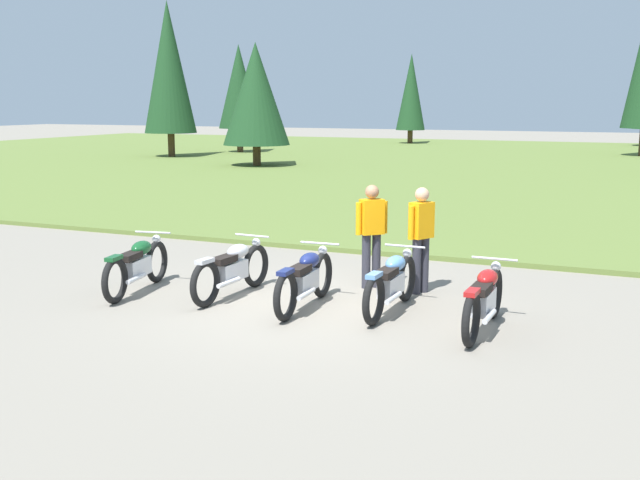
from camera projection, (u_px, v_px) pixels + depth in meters
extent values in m
plane|color=gray|center=(304.00, 307.00, 11.16)|extent=(140.00, 140.00, 0.00)
cube|color=#5B7033|center=(542.00, 167.00, 34.58)|extent=(80.00, 44.00, 0.10)
cylinder|color=#47331E|center=(240.00, 141.00, 43.76)|extent=(0.36, 0.36, 1.46)
cone|color=#193D1E|center=(239.00, 86.00, 43.20)|extent=(2.38, 2.38, 4.71)
cylinder|color=#47331E|center=(257.00, 156.00, 34.56)|extent=(0.36, 0.36, 1.04)
cone|color=#193D1E|center=(256.00, 94.00, 34.06)|extent=(3.02, 3.02, 4.54)
cylinder|color=#47331E|center=(410.00, 137.00, 52.99)|extent=(0.36, 0.36, 1.02)
cone|color=#193D1E|center=(411.00, 92.00, 52.43)|extent=(2.01, 2.01, 5.19)
cylinder|color=#47331E|center=(171.00, 146.00, 40.22)|extent=(0.36, 0.36, 1.34)
cone|color=#193D1E|center=(169.00, 67.00, 39.49)|extent=(2.71, 2.71, 6.76)
torus|color=black|center=(157.00, 262.00, 12.64)|extent=(0.22, 0.71, 0.70)
torus|color=black|center=(115.00, 281.00, 11.30)|extent=(0.22, 0.71, 0.70)
cube|color=silver|center=(137.00, 267.00, 11.96)|extent=(0.30, 0.66, 0.28)
ellipsoid|color=#144C23|center=(141.00, 248.00, 12.08)|extent=(0.34, 0.52, 0.22)
cube|color=black|center=(130.00, 256.00, 11.71)|extent=(0.30, 0.51, 0.10)
cube|color=#144C23|center=(114.00, 258.00, 11.24)|extent=(0.19, 0.34, 0.06)
cylinder|color=silver|center=(153.00, 232.00, 12.45)|extent=(0.62, 0.14, 0.03)
sphere|color=silver|center=(156.00, 239.00, 12.59)|extent=(0.14, 0.14, 0.14)
cylinder|color=silver|center=(136.00, 278.00, 11.66)|extent=(0.16, 0.55, 0.07)
torus|color=black|center=(256.00, 266.00, 12.32)|extent=(0.14, 0.70, 0.70)
torus|color=black|center=(205.00, 284.00, 11.09)|extent=(0.14, 0.70, 0.70)
cube|color=silver|center=(232.00, 271.00, 11.70)|extent=(0.24, 0.65, 0.28)
ellipsoid|color=#B7B7BC|center=(238.00, 251.00, 11.81)|extent=(0.29, 0.49, 0.22)
cube|color=black|center=(223.00, 260.00, 11.47)|extent=(0.25, 0.49, 0.10)
cube|color=#B7B7BC|center=(205.00, 261.00, 11.03)|extent=(0.16, 0.33, 0.06)
cylinder|color=silver|center=(252.00, 236.00, 12.14)|extent=(0.62, 0.07, 0.03)
sphere|color=silver|center=(256.00, 242.00, 12.27)|extent=(0.14, 0.14, 0.14)
cylinder|color=silver|center=(229.00, 282.00, 11.39)|extent=(0.10, 0.55, 0.07)
torus|color=black|center=(322.00, 275.00, 11.67)|extent=(0.13, 0.70, 0.70)
torus|color=black|center=(286.00, 296.00, 10.39)|extent=(0.13, 0.70, 0.70)
cube|color=silver|center=(305.00, 282.00, 11.02)|extent=(0.23, 0.65, 0.28)
ellipsoid|color=navy|center=(310.00, 260.00, 11.14)|extent=(0.28, 0.49, 0.22)
cube|color=black|center=(299.00, 270.00, 10.78)|extent=(0.24, 0.49, 0.10)
cube|color=navy|center=(285.00, 272.00, 10.33)|extent=(0.15, 0.33, 0.06)
cylinder|color=silver|center=(320.00, 243.00, 11.49)|extent=(0.62, 0.06, 0.03)
sphere|color=silver|center=(323.00, 250.00, 11.62)|extent=(0.14, 0.14, 0.14)
cylinder|color=silver|center=(306.00, 294.00, 10.71)|extent=(0.09, 0.55, 0.07)
torus|color=black|center=(406.00, 278.00, 11.44)|extent=(0.11, 0.70, 0.70)
torus|color=black|center=(374.00, 300.00, 10.19)|extent=(0.11, 0.70, 0.70)
cube|color=silver|center=(391.00, 285.00, 10.81)|extent=(0.21, 0.64, 0.28)
ellipsoid|color=#598CC6|center=(395.00, 263.00, 10.92)|extent=(0.27, 0.48, 0.22)
cube|color=black|center=(386.00, 273.00, 10.57)|extent=(0.23, 0.48, 0.10)
cube|color=#598CC6|center=(374.00, 275.00, 10.13)|extent=(0.14, 0.32, 0.06)
cylinder|color=silver|center=(405.00, 246.00, 11.26)|extent=(0.62, 0.04, 0.03)
sphere|color=silver|center=(407.00, 253.00, 11.39)|extent=(0.14, 0.14, 0.14)
cylinder|color=silver|center=(393.00, 298.00, 10.50)|extent=(0.08, 0.55, 0.07)
torus|color=black|center=(494.00, 293.00, 10.54)|extent=(0.11, 0.70, 0.70)
torus|color=black|center=(471.00, 319.00, 9.28)|extent=(0.11, 0.70, 0.70)
cube|color=silver|center=(484.00, 302.00, 9.90)|extent=(0.21, 0.64, 0.28)
ellipsoid|color=#AD1919|center=(487.00, 278.00, 10.01)|extent=(0.27, 0.48, 0.22)
cube|color=black|center=(481.00, 289.00, 9.66)|extent=(0.23, 0.48, 0.10)
cube|color=#AD1919|center=(472.00, 292.00, 9.22)|extent=(0.14, 0.32, 0.06)
cylinder|color=silver|center=(495.00, 259.00, 10.36)|extent=(0.62, 0.04, 0.03)
sphere|color=silver|center=(496.00, 266.00, 10.49)|extent=(0.14, 0.14, 0.14)
cylinder|color=silver|center=(489.00, 316.00, 9.59)|extent=(0.08, 0.55, 0.07)
cylinder|color=#2D2D38|center=(366.00, 261.00, 12.23)|extent=(0.14, 0.14, 0.88)
cylinder|color=#2D2D38|center=(376.00, 260.00, 12.29)|extent=(0.14, 0.14, 0.88)
cube|color=orange|center=(372.00, 217.00, 12.13)|extent=(0.41, 0.41, 0.56)
sphere|color=#9E7051|center=(372.00, 192.00, 12.06)|extent=(0.22, 0.22, 0.22)
cylinder|color=orange|center=(359.00, 219.00, 12.05)|extent=(0.09, 0.09, 0.52)
cylinder|color=orange|center=(385.00, 217.00, 12.22)|extent=(0.09, 0.09, 0.52)
cylinder|color=#2D2D38|center=(424.00, 265.00, 11.97)|extent=(0.14, 0.14, 0.88)
cylinder|color=#2D2D38|center=(416.00, 266.00, 11.86)|extent=(0.14, 0.14, 0.88)
cube|color=orange|center=(421.00, 220.00, 11.78)|extent=(0.36, 0.42, 0.56)
sphere|color=tan|center=(422.00, 194.00, 11.71)|extent=(0.22, 0.22, 0.22)
cylinder|color=orange|center=(432.00, 220.00, 11.93)|extent=(0.09, 0.09, 0.52)
cylinder|color=orange|center=(411.00, 223.00, 11.64)|extent=(0.09, 0.09, 0.52)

